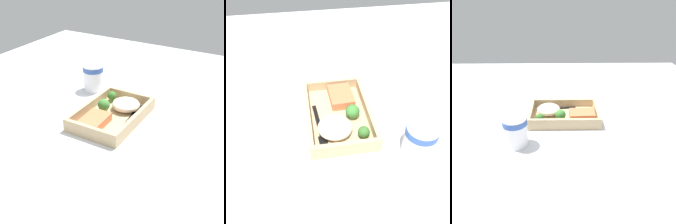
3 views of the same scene
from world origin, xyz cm
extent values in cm
cube|color=silver|center=(0.00, 0.00, -1.00)|extent=(160.00, 160.00, 2.00)
cube|color=tan|center=(0.00, 0.00, 0.60)|extent=(27.26, 18.21, 1.20)
cube|color=tan|center=(0.00, -8.51, 2.77)|extent=(27.26, 1.20, 3.14)
cube|color=tan|center=(0.00, 8.51, 2.77)|extent=(27.26, 1.20, 3.14)
cube|color=tan|center=(-13.03, 0.00, 2.77)|extent=(1.20, 15.81, 3.14)
cube|color=tan|center=(13.03, 0.00, 2.77)|extent=(1.20, 15.81, 3.14)
cube|color=#E17247|center=(-6.94, 1.98, 2.52)|extent=(9.85, 7.21, 2.64)
ellipsoid|color=beige|center=(6.12, -1.81, 3.04)|extent=(9.14, 9.25, 3.68)
cylinder|color=#7EA367|center=(1.37, 3.89, 1.85)|extent=(1.51, 1.51, 1.31)
sphere|color=#3D7D34|center=(1.37, 3.89, 3.60)|extent=(3.97, 3.97, 3.97)
cylinder|color=#749C52|center=(9.13, 5.30, 1.77)|extent=(1.21, 1.21, 1.14)
sphere|color=#376A29|center=(9.13, 5.30, 3.21)|extent=(3.18, 3.18, 3.18)
cube|color=black|center=(1.13, -5.98, 1.42)|extent=(12.45, 2.08, 0.44)
cube|color=black|center=(9.01, -5.36, 1.42)|extent=(3.56, 2.46, 0.44)
cylinder|color=white|center=(15.86, 17.31, 4.95)|extent=(7.62, 7.62, 9.90)
cylinder|color=#3356A8|center=(15.86, 17.31, 8.61)|extent=(7.85, 7.85, 1.78)
cube|color=white|center=(25.77, 7.42, 0.12)|extent=(10.38, 12.35, 0.24)
camera|label=1|loc=(-75.00, -43.23, 51.85)|focal=50.00mm
camera|label=2|loc=(53.53, -8.71, 53.33)|focal=42.00mm
camera|label=3|loc=(1.35, 76.34, 43.61)|focal=35.00mm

